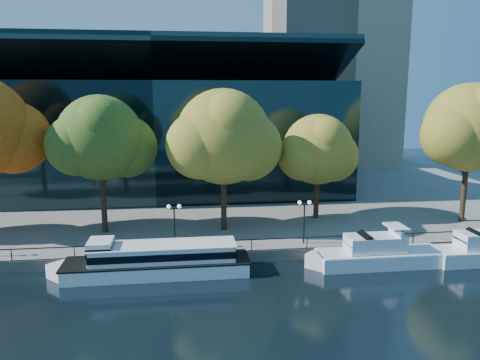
{
  "coord_description": "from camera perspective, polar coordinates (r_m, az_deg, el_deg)",
  "views": [
    {
      "loc": [
        -1.0,
        -35.48,
        14.69
      ],
      "look_at": [
        4.59,
        8.0,
        6.39
      ],
      "focal_mm": 35.0,
      "sensor_mm": 36.0,
      "label": 1
    }
  ],
  "objects": [
    {
      "name": "promenade",
      "position": [
        73.25,
        -6.4,
        -0.51
      ],
      "size": [
        90.0,
        67.08,
        1.0
      ],
      "color": "slate",
      "rests_on": "ground"
    },
    {
      "name": "tour_boat",
      "position": [
        39.09,
        -10.63,
        -9.48
      ],
      "size": [
        16.3,
        3.64,
        3.09
      ],
      "color": "white",
      "rests_on": "ground"
    },
    {
      "name": "lamp_2",
      "position": [
        42.83,
        7.85,
        -3.86
      ],
      "size": [
        1.26,
        0.36,
        4.03
      ],
      "color": "black",
      "rests_on": "promenade"
    },
    {
      "name": "cruiser_near",
      "position": [
        42.04,
        16.13,
        -8.61
      ],
      "size": [
        11.99,
        3.09,
        3.47
      ],
      "color": "white",
      "rests_on": "ground"
    },
    {
      "name": "ground",
      "position": [
        38.41,
        -5.39,
        -11.81
      ],
      "size": [
        160.0,
        160.0,
        0.0
      ],
      "primitive_type": "plane",
      "color": "black",
      "rests_on": "ground"
    },
    {
      "name": "tree_4",
      "position": [
        50.91,
        9.65,
        3.53
      ],
      "size": [
        9.42,
        7.73,
        11.38
      ],
      "color": "black",
      "rests_on": "promenade"
    },
    {
      "name": "tree_3",
      "position": [
        45.62,
        -1.79,
        5.04
      ],
      "size": [
        11.66,
        9.56,
        14.04
      ],
      "color": "black",
      "rests_on": "promenade"
    },
    {
      "name": "convention_building",
      "position": [
        67.62,
        -9.88,
        5.32
      ],
      "size": [
        50.0,
        24.57,
        21.43
      ],
      "color": "black",
      "rests_on": "ground"
    },
    {
      "name": "tree_2",
      "position": [
        46.76,
        -16.47,
        4.73
      ],
      "size": [
        10.25,
        8.41,
        13.45
      ],
      "color": "black",
      "rests_on": "promenade"
    },
    {
      "name": "railing",
      "position": [
        40.79,
        -5.6,
        -7.55
      ],
      "size": [
        88.2,
        0.08,
        0.99
      ],
      "color": "black",
      "rests_on": "promenade"
    },
    {
      "name": "lamp_1",
      "position": [
        41.4,
        -8.02,
        -4.38
      ],
      "size": [
        1.26,
        0.36,
        4.03
      ],
      "color": "black",
      "rests_on": "promenade"
    },
    {
      "name": "tree_5",
      "position": [
        54.37,
        26.4,
        5.55
      ],
      "size": [
        11.55,
        9.47,
        14.65
      ],
      "color": "black",
      "rests_on": "promenade"
    }
  ]
}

